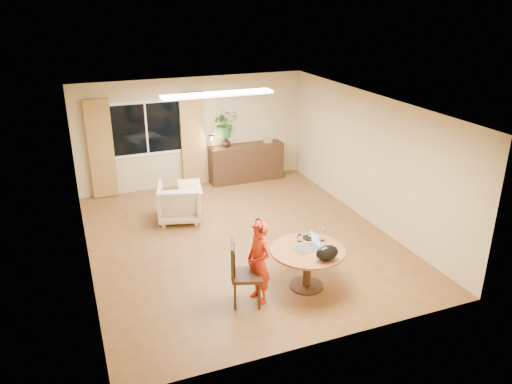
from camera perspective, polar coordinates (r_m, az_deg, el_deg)
floor at (r=9.59m, az=-1.81°, el=-5.42°), size 6.50×6.50×0.00m
ceiling at (r=8.71m, az=-2.01°, el=9.98°), size 6.50×6.50×0.00m
wall_back at (r=12.04m, az=-7.17°, el=6.79°), size 5.50×0.00×5.50m
wall_left at (r=8.61m, az=-19.41°, el=-0.48°), size 0.00×6.50×6.50m
wall_right at (r=10.27m, az=12.73°, el=3.77°), size 0.00×6.50×6.50m
window at (r=11.76m, az=-12.41°, el=7.10°), size 1.70×0.03×1.30m
curtain_left at (r=11.67m, az=-17.29°, el=4.69°), size 0.55×0.08×2.25m
curtain_right at (r=11.98m, az=-7.25°, el=5.94°), size 0.55×0.08×2.25m
ceiling_panel at (r=9.84m, az=-4.41°, el=11.08°), size 2.20×0.35×0.05m
dining_table at (r=7.92m, az=5.90°, el=-7.45°), size 1.18×1.18×0.67m
dining_chair at (r=7.50m, az=-1.06°, el=-9.30°), size 0.60×0.58×1.02m
child at (r=7.50m, az=0.35°, el=-8.04°), size 0.54×0.42×1.30m
laptop at (r=7.79m, az=5.78°, el=-5.68°), size 0.41×0.30×0.26m
tumbler at (r=8.06m, az=4.99°, el=-5.26°), size 0.09×0.09×0.11m
wine_glass at (r=8.09m, az=7.66°, el=-4.86°), size 0.09×0.09×0.22m
pot_lid at (r=8.19m, az=6.11°, el=-5.16°), size 0.25×0.25×0.04m
handbag at (r=7.53m, az=8.13°, el=-6.91°), size 0.40×0.29×0.24m
armchair at (r=10.34m, az=-8.72°, el=-1.16°), size 1.04×1.06×0.79m
throw at (r=10.15m, az=-7.59°, el=0.95°), size 0.51×0.60×0.03m
sideboard at (r=12.42m, az=-1.12°, el=3.38°), size 1.85×0.45×0.92m
vase at (r=12.08m, az=-3.49°, el=5.72°), size 0.29×0.29×0.25m
bouquet at (r=11.96m, az=-3.55°, el=7.81°), size 0.61×0.54×0.66m
book_stack at (r=12.47m, az=1.38°, el=5.87°), size 0.21×0.17×0.08m
desk_lamp at (r=11.92m, az=-5.10°, el=5.72°), size 0.17×0.17×0.36m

